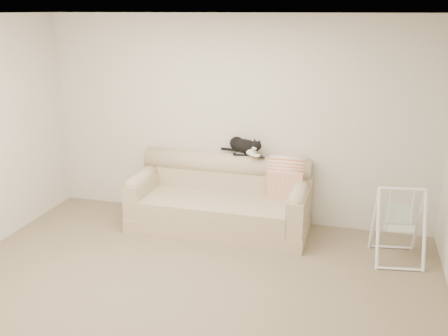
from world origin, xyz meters
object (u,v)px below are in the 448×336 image
(remote_a, at_px, (240,154))
(remote_b, at_px, (260,156))
(tuxedo_cat, at_px, (245,146))
(baby_swing, at_px, (399,224))
(sofa, at_px, (221,201))

(remote_a, xyz_separation_m, remote_b, (0.25, -0.01, -0.00))
(remote_b, relative_size, tuxedo_cat, 0.28)
(remote_b, bearing_deg, baby_swing, -17.58)
(sofa, height_order, tuxedo_cat, tuxedo_cat)
(sofa, relative_size, remote_b, 13.79)
(sofa, relative_size, remote_a, 11.88)
(baby_swing, bearing_deg, remote_b, 162.42)
(sofa, height_order, remote_b, remote_b)
(baby_swing, bearing_deg, tuxedo_cat, 162.75)
(remote_a, relative_size, baby_swing, 0.22)
(remote_a, relative_size, tuxedo_cat, 0.32)
(remote_b, height_order, baby_swing, remote_b)
(sofa, xyz_separation_m, tuxedo_cat, (0.24, 0.27, 0.66))
(remote_b, bearing_deg, sofa, -154.45)
(remote_b, distance_m, tuxedo_cat, 0.23)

